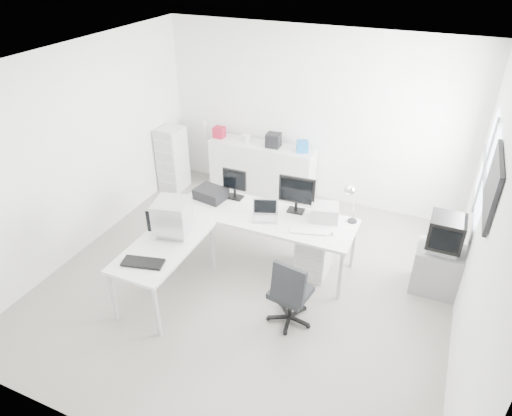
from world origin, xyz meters
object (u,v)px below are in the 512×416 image
at_px(crt_monitor, 173,218).
at_px(sideboard, 262,169).
at_px(tv_cabinet, 436,269).
at_px(office_chair, 291,289).
at_px(side_desk, 166,269).
at_px(laptop, 265,212).
at_px(filing_cabinet, 173,159).
at_px(lcd_monitor_small, 235,184).
at_px(crt_tv, 445,235).
at_px(drawer_pedestal, 314,253).
at_px(main_desk, 264,238).
at_px(inkjet_printer, 211,194).
at_px(laser_printer, 325,212).
at_px(lcd_monitor_large, 297,195).

bearing_deg(crt_monitor, sideboard, 75.89).
bearing_deg(tv_cabinet, office_chair, -139.74).
relative_size(side_desk, laptop, 4.26).
distance_m(office_chair, filing_cabinet, 3.76).
bearing_deg(lcd_monitor_small, crt_tv, 1.31).
xyz_separation_m(office_chair, tv_cabinet, (1.50, 1.27, -0.16)).
height_order(tv_cabinet, filing_cabinet, filing_cabinet).
height_order(drawer_pedestal, crt_monitor, crt_monitor).
bearing_deg(office_chair, tv_cabinet, 49.55).
height_order(main_desk, filing_cabinet, filing_cabinet).
bearing_deg(crt_tv, filing_cabinet, 167.55).
height_order(main_desk, lcd_monitor_small, lcd_monitor_small).
bearing_deg(filing_cabinet, inkjet_printer, -40.46).
bearing_deg(side_desk, filing_cabinet, 120.62).
bearing_deg(inkjet_printer, lcd_monitor_small, 35.69).
bearing_deg(tv_cabinet, drawer_pedestal, -169.51).
relative_size(drawer_pedestal, laser_printer, 1.73).
relative_size(laser_printer, crt_monitor, 0.75).
distance_m(side_desk, inkjet_printer, 1.28).
distance_m(main_desk, tv_cabinet, 2.24).
bearing_deg(crt_monitor, drawer_pedestal, 17.45).
height_order(lcd_monitor_large, crt_monitor, lcd_monitor_large).
bearing_deg(crt_tv, drawer_pedestal, -169.51).
relative_size(side_desk, crt_monitor, 3.02).
bearing_deg(crt_monitor, tv_cabinet, 8.37).
bearing_deg(sideboard, laptop, -65.99).
bearing_deg(lcd_monitor_small, inkjet_printer, -153.80).
relative_size(inkjet_printer, sideboard, 0.23).
distance_m(main_desk, drawer_pedestal, 0.71).
height_order(drawer_pedestal, crt_tv, crt_tv).
relative_size(side_desk, tv_cabinet, 2.29).
relative_size(main_desk, side_desk, 1.71).
height_order(crt_monitor, sideboard, crt_monitor).
bearing_deg(laptop, drawer_pedestal, -6.91).
distance_m(lcd_monitor_small, crt_tv, 2.77).
relative_size(tv_cabinet, crt_tv, 1.22).
relative_size(side_desk, crt_tv, 2.80).
bearing_deg(inkjet_printer, laser_printer, 13.41).
distance_m(main_desk, lcd_monitor_small, 0.85).
bearing_deg(crt_monitor, lcd_monitor_large, 29.81).
bearing_deg(office_chair, crt_tv, 49.55).
height_order(inkjet_printer, office_chair, office_chair).
relative_size(crt_tv, sideboard, 0.28).
distance_m(lcd_monitor_large, filing_cabinet, 2.88).
bearing_deg(sideboard, main_desk, -66.14).
xyz_separation_m(office_chair, crt_tv, (1.50, 1.27, 0.37)).
height_order(drawer_pedestal, lcd_monitor_small, lcd_monitor_small).
xyz_separation_m(drawer_pedestal, tv_cabinet, (1.52, 0.28, 0.01)).
height_order(laptop, sideboard, laptop).
bearing_deg(lcd_monitor_small, laptop, -30.62).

